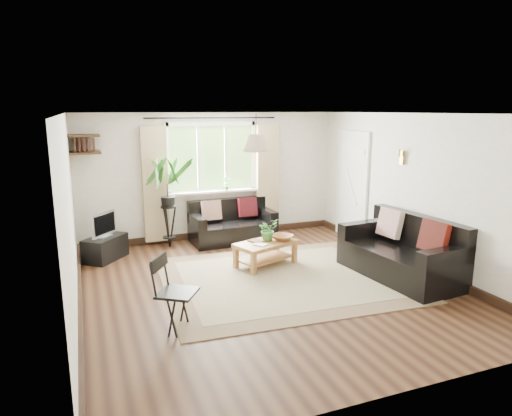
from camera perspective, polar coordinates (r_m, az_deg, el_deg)
name	(u,v)px	position (r m, az deg, el deg)	size (l,w,h in m)	color
floor	(266,286)	(6.58, 1.27, -9.67)	(5.50, 5.50, 0.00)	black
ceiling	(267,114)	(6.10, 1.38, 11.72)	(5.50, 5.50, 0.00)	white
wall_back	(212,176)	(8.80, -5.54, 3.98)	(5.00, 0.02, 2.40)	white
wall_front	(395,266)	(3.92, 16.97, -6.97)	(5.00, 0.02, 2.40)	white
wall_left	(70,219)	(5.78, -22.24, -1.22)	(0.02, 5.50, 2.40)	white
wall_right	(414,191)	(7.53, 19.20, 1.97)	(0.02, 5.50, 2.40)	white
rug	(282,278)	(6.83, 3.30, -8.76)	(3.44, 2.95, 0.02)	beige
window	(212,158)	(8.72, -5.52, 6.22)	(2.50, 0.16, 2.16)	white
door	(352,187)	(8.89, 11.92, 2.56)	(0.06, 0.96, 2.06)	silver
corner_shelf	(84,144)	(8.16, -20.67, 7.49)	(0.50, 0.50, 0.34)	black
pendant_lamp	(256,139)	(6.49, 0.00, 8.66)	(0.36, 0.36, 0.54)	beige
wall_sconce	(401,155)	(7.65, 17.63, 6.31)	(0.12, 0.12, 0.28)	beige
sofa_back	(233,222)	(8.61, -2.93, -1.81)	(1.56, 0.78, 0.73)	black
sofa_right	(400,249)	(7.08, 17.60, -4.93)	(0.92, 1.84, 0.87)	black
coffee_table	(266,254)	(7.31, 1.21, -5.75)	(0.97, 0.53, 0.40)	brown
table_plant	(268,230)	(7.29, 1.51, -2.71)	(0.32, 0.28, 0.36)	#35702C
bowl	(282,237)	(7.36, 3.32, -3.69)	(0.33, 0.33, 0.08)	brown
book_a	(258,246)	(7.03, 0.19, -4.72)	(0.15, 0.20, 0.02)	white
book_b	(252,242)	(7.20, -0.50, -4.28)	(0.17, 0.23, 0.02)	brown
tv_stand	(105,248)	(8.01, -18.32, -4.77)	(0.73, 0.41, 0.39)	black
tv	(104,224)	(7.91, -18.52, -1.90)	(0.56, 0.19, 0.43)	#A5A5AA
palm_stand	(168,203)	(8.30, -10.94, 0.65)	(0.64, 0.64, 1.64)	black
folding_chair	(177,294)	(5.27, -9.80, -10.56)	(0.44, 0.44, 0.86)	black
sill_plant	(226,183)	(8.78, -3.74, 3.10)	(0.14, 0.10, 0.27)	#2D6023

